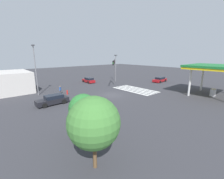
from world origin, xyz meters
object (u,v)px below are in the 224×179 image
car_1 (89,80)px  car_2 (160,80)px  traffic_signal_mast (114,66)px  pedestrian (60,90)px  car_0 (53,100)px  fire_hydrant (67,92)px  street_light_pole_a (116,66)px  tree_corner_a (94,123)px  tree_corner_b (83,108)px  street_light_pole_b (35,66)px

car_1 → car_2: size_ratio=0.87×
traffic_signal_mast → pedestrian: traffic_signal_mast is taller
car_0 → pedestrian: bearing=-124.5°
car_2 → fire_hydrant: car_2 is taller
car_2 → pedestrian: size_ratio=2.99×
street_light_pole_a → car_1: bearing=61.6°
pedestrian → tree_corner_a: size_ratio=0.34×
tree_corner_a → traffic_signal_mast: bearing=-44.8°
car_0 → fire_hydrant: size_ratio=5.44×
tree_corner_b → fire_hydrant: tree_corner_b is taller
street_light_pole_a → car_0: bearing=112.2°
traffic_signal_mast → street_light_pole_a: 7.25m
car_2 → tree_corner_a: (-14.86, 32.09, 2.58)m
car_2 → fire_hydrant: 25.59m
car_1 → street_light_pole_a: size_ratio=0.60×
street_light_pole_b → car_2: bearing=-103.6°
fire_hydrant → street_light_pole_b: bearing=54.8°
fire_hydrant → car_0: bearing=134.2°
car_1 → tree_corner_b: (-23.14, 15.21, 2.11)m
traffic_signal_mast → car_1: bearing=-125.4°
street_light_pole_a → pedestrian: bearing=101.6°
traffic_signal_mast → tree_corner_a: bearing=0.2°
car_0 → fire_hydrant: bearing=-136.9°
street_light_pole_a → car_2: bearing=-134.2°
street_light_pole_b → tree_corner_b: size_ratio=2.23×
car_1 → street_light_pole_a: bearing=-115.7°
pedestrian → fire_hydrant: size_ratio=1.94×
traffic_signal_mast → car_1: 9.72m
car_1 → pedestrian: size_ratio=2.61×
car_2 → pedestrian: (4.95, 26.21, 0.29)m
traffic_signal_mast → car_1: size_ratio=1.48×
car_1 → tree_corner_a: (-26.97, 16.69, 2.58)m
street_light_pole_a → tree_corner_a: bearing=135.1°
traffic_signal_mast → pedestrian: bearing=-52.0°
traffic_signal_mast → fire_hydrant: size_ratio=7.48×
traffic_signal_mast → car_0: (-3.33, 15.46, -4.10)m
car_0 → car_2: (-0.12, -29.40, -0.06)m
pedestrian → fire_hydrant: bearing=3.3°
traffic_signal_mast → car_2: traffic_signal_mast is taller
car_1 → street_light_pole_b: 15.69m
car_2 → car_0: bearing=-4.0°
car_0 → tree_corner_a: size_ratio=0.95×
street_light_pole_b → car_1: bearing=-70.7°
traffic_signal_mast → fire_hydrant: 12.15m
pedestrian → car_0: bearing=-79.9°
car_0 → pedestrian: pedestrian is taller
street_light_pole_b → fire_hydrant: size_ratio=10.52×
car_1 → tree_corner_b: tree_corner_b is taller
car_1 → fire_hydrant: size_ratio=5.06×
fire_hydrant → car_1: bearing=-51.0°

